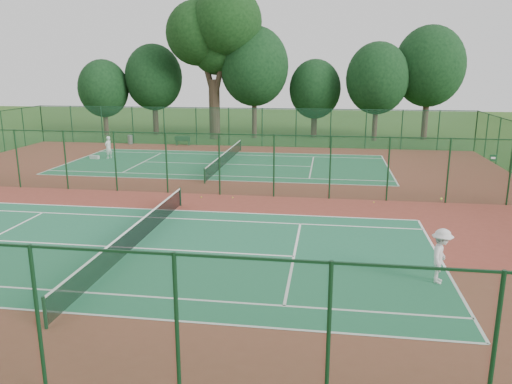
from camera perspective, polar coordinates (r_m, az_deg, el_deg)
ground at (r=28.81m, az=-7.13°, el=-0.19°), size 120.00×120.00×0.00m
red_pad at (r=28.81m, az=-7.13°, el=-0.18°), size 40.00×36.00×0.01m
court_near at (r=20.66m, az=-13.75°, el=-6.24°), size 23.77×10.97×0.01m
court_far at (r=37.35m, az=-3.49°, el=3.19°), size 23.77×10.97×0.01m
fence_north at (r=45.83m, az=-1.22°, el=7.44°), size 40.00×0.09×3.50m
fence_divider at (r=28.43m, az=-7.24°, el=3.25°), size 40.00×0.09×3.50m
tennis_net_near at (r=20.48m, az=-13.84°, el=-4.85°), size 0.10×12.90×0.97m
tennis_net_far at (r=37.25m, az=-3.50°, el=3.99°), size 0.10×12.90×0.97m
player_near at (r=17.76m, az=20.39°, el=-6.88°), size 1.04×1.37×1.88m
player_far at (r=41.27m, az=-16.52°, el=4.92°), size 0.62×0.75×1.76m
trash_bin at (r=48.64m, az=-14.18°, el=5.82°), size 0.52×0.52×0.85m
bench at (r=46.83m, az=-8.38°, el=5.83°), size 1.45×0.58×0.87m
kit_bag at (r=41.48m, az=-17.97°, el=3.81°), size 0.78×0.39×0.28m
stray_ball_a at (r=27.60m, az=-2.68°, el=-0.63°), size 0.07×0.07×0.07m
stray_ball_b at (r=27.36m, az=13.32°, el=-1.14°), size 0.07×0.07×0.07m
stray_ball_c at (r=27.81m, az=-6.27°, el=-0.59°), size 0.07×0.07×0.07m
big_tree at (r=50.91m, az=-4.77°, el=17.73°), size 9.51×6.96×14.61m
evergreen_row at (r=52.11m, az=0.48°, el=6.29°), size 39.00×5.00×12.00m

